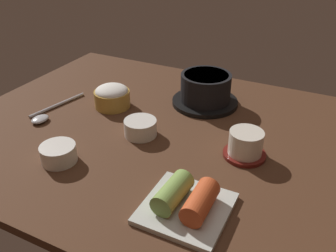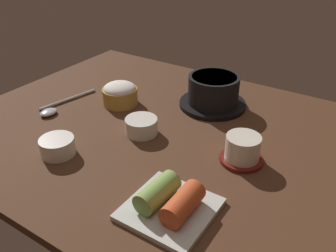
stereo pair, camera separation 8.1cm
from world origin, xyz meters
The scene contains 8 objects.
dining_table centered at (0.00, 0.00, 1.00)cm, with size 100.00×76.00×2.00cm, color #4C2D1C.
stone_pot centered at (3.30, 17.72, 6.10)cm, with size 17.59×17.59×8.48cm.
rice_bowl centered at (-18.09, 5.33, 5.06)cm, with size 9.36×9.36×6.06cm.
tea_cup_with_saucer centered at (19.73, -1.39, 4.88)cm, with size 9.04×9.04×5.90cm.
banchan_cup_center centered at (-4.15, -3.86, 4.05)cm, with size 7.51×7.51×3.83cm.
kimchi_plate centered at (15.35, -21.87, 3.96)cm, with size 14.48×14.48×5.06cm.
side_bowl_near centered at (-14.01, -20.28, 4.00)cm, with size 7.33×7.33×3.75cm.
spoon centered at (-30.08, -6.68, 2.61)cm, with size 5.82×19.30×1.35cm.
Camera 2 is at (40.17, -60.57, 46.11)cm, focal length 38.47 mm.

